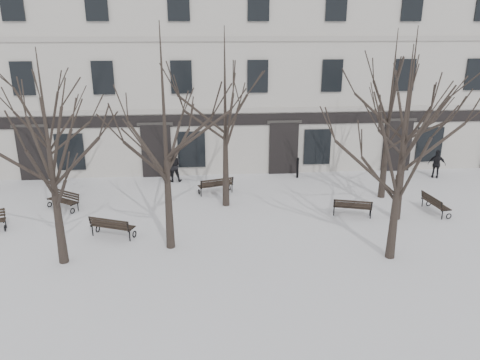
{
  "coord_description": "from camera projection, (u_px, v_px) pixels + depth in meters",
  "views": [
    {
      "loc": [
        -0.99,
        -16.97,
        8.08
      ],
      "look_at": [
        0.66,
        3.0,
        1.33
      ],
      "focal_mm": 35.0,
      "sensor_mm": 36.0,
      "label": 1
    }
  ],
  "objects": [
    {
      "name": "tree_6",
      "position": [
        391.0,
        96.0,
        21.27
      ],
      "size": [
        5.51,
        5.51,
        7.87
      ],
      "color": "black",
      "rests_on": "ground"
    },
    {
      "name": "tree_0",
      "position": [
        47.0,
        135.0,
        15.15
      ],
      "size": [
        5.17,
        5.17,
        7.39
      ],
      "color": "black",
      "rests_on": "ground"
    },
    {
      "name": "ground",
      "position": [
        230.0,
        236.0,
        18.68
      ],
      "size": [
        100.0,
        100.0,
        0.0
      ],
      "primitive_type": "plane",
      "color": "silver",
      "rests_on": "ground"
    },
    {
      "name": "bollard_b",
      "position": [
        298.0,
        167.0,
        25.49
      ],
      "size": [
        0.15,
        0.15,
        1.15
      ],
      "color": "black",
      "rests_on": "ground"
    },
    {
      "name": "tree_3",
      "position": [
        409.0,
        104.0,
        18.73
      ],
      "size": [
        5.59,
        5.59,
        7.98
      ],
      "color": "black",
      "rests_on": "ground"
    },
    {
      "name": "bench_3",
      "position": [
        64.0,
        200.0,
        21.26
      ],
      "size": [
        1.63,
        1.38,
        0.81
      ],
      "rotation": [
        0.0,
        0.0,
        -0.61
      ],
      "color": "black",
      "rests_on": "ground"
    },
    {
      "name": "bench_4",
      "position": [
        216.0,
        185.0,
        23.12
      ],
      "size": [
        1.8,
        1.08,
        0.86
      ],
      "rotation": [
        0.0,
        0.0,
        3.44
      ],
      "color": "black",
      "rests_on": "ground"
    },
    {
      "name": "pedestrian_c",
      "position": [
        435.0,
        178.0,
        25.67
      ],
      "size": [
        0.99,
        0.73,
        1.56
      ],
      "primitive_type": "imported",
      "rotation": [
        0.0,
        0.0,
        2.71
      ],
      "color": "black",
      "rests_on": "ground"
    },
    {
      "name": "bollard_a",
      "position": [
        165.0,
        174.0,
        24.55
      ],
      "size": [
        0.13,
        0.13,
        1.03
      ],
      "color": "black",
      "rests_on": "ground"
    },
    {
      "name": "tree_4",
      "position": [
        44.0,
        113.0,
        20.76
      ],
      "size": [
        4.77,
        4.77,
        6.82
      ],
      "color": "black",
      "rests_on": "ground"
    },
    {
      "name": "tree_2",
      "position": [
        404.0,
        131.0,
        15.49
      ],
      "size": [
        5.22,
        5.22,
        7.45
      ],
      "color": "black",
      "rests_on": "ground"
    },
    {
      "name": "pedestrian_b",
      "position": [
        174.0,
        181.0,
        25.11
      ],
      "size": [
        0.84,
        0.66,
        1.73
      ],
      "primitive_type": "imported",
      "rotation": [
        0.0,
        0.0,
        3.14
      ],
      "color": "black",
      "rests_on": "ground"
    },
    {
      "name": "building",
      "position": [
        216.0,
        66.0,
        29.16
      ],
      "size": [
        40.4,
        10.2,
        11.4
      ],
      "color": "#B4AFA7",
      "rests_on": "ground"
    },
    {
      "name": "tree_5",
      "position": [
        225.0,
        98.0,
        20.23
      ],
      "size": [
        5.59,
        5.59,
        7.98
      ],
      "color": "black",
      "rests_on": "ground"
    },
    {
      "name": "bench_1",
      "position": [
        112.0,
        226.0,
        18.4
      ],
      "size": [
        1.85,
        1.24,
        0.89
      ],
      "rotation": [
        0.0,
        0.0,
        2.76
      ],
      "color": "black",
      "rests_on": "ground"
    },
    {
      "name": "bench_5",
      "position": [
        435.0,
        203.0,
        20.82
      ],
      "size": [
        0.76,
        1.68,
        0.82
      ],
      "rotation": [
        0.0,
        0.0,
        1.68
      ],
      "color": "black",
      "rests_on": "ground"
    },
    {
      "name": "bench_2",
      "position": [
        352.0,
        207.0,
        20.42
      ],
      "size": [
        1.73,
        1.04,
        0.83
      ],
      "rotation": [
        0.0,
        0.0,
        2.85
      ],
      "color": "black",
      "rests_on": "ground"
    },
    {
      "name": "tree_1",
      "position": [
        164.0,
        114.0,
        16.12
      ],
      "size": [
        5.71,
        5.71,
        8.16
      ],
      "color": "black",
      "rests_on": "ground"
    }
  ]
}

